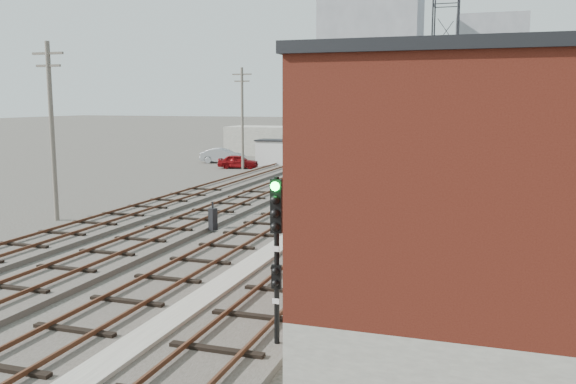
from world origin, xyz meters
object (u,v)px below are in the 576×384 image
at_px(site_trailer, 288,153).
at_px(car_grey, 290,153).
at_px(switch_stand, 213,219).
at_px(car_silver, 223,156).
at_px(signal_mast, 276,249).
at_px(car_red, 238,161).

distance_m(site_trailer, car_grey, 6.74).
bearing_deg(switch_stand, car_silver, 134.84).
xyz_separation_m(site_trailer, car_silver, (-7.03, 0.77, -0.52)).
relative_size(signal_mast, site_trailer, 0.72).
xyz_separation_m(car_red, car_grey, (1.84, 9.67, 0.00)).
xyz_separation_m(signal_mast, car_silver, (-20.19, 41.64, -1.84)).
distance_m(car_red, car_silver, 5.20).
distance_m(signal_mast, site_trailer, 42.96).
bearing_deg(signal_mast, site_trailer, 107.85).
distance_m(signal_mast, car_red, 41.30).
bearing_deg(site_trailer, signal_mast, -73.58).
bearing_deg(car_silver, car_red, -149.01).
bearing_deg(car_grey, switch_stand, -141.26).
bearing_deg(car_silver, car_grey, -51.09).
bearing_deg(car_red, signal_mast, -167.29).
distance_m(switch_stand, car_red, 27.35).
bearing_deg(site_trailer, car_red, -140.37).
height_order(switch_stand, site_trailer, site_trailer).
bearing_deg(site_trailer, car_grey, 104.73).
relative_size(switch_stand, car_silver, 0.30).
relative_size(signal_mast, car_silver, 0.98).
xyz_separation_m(car_silver, car_grey, (5.16, 5.67, -0.10)).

